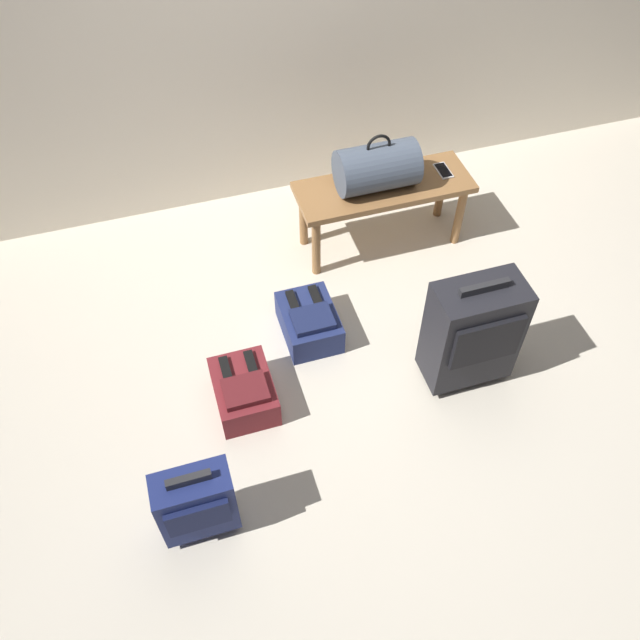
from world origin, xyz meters
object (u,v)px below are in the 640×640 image
suitcase_small_navy (196,503)px  cell_phone (443,171)px  suitcase_upright_charcoal (473,332)px  bench (383,194)px  backpack_maroon (244,391)px  duffel_bag_slate (377,167)px  backpack_navy (309,322)px

suitcase_small_navy → cell_phone: bearing=40.6°
suitcase_upright_charcoal → cell_phone: bearing=74.1°
cell_phone → suitcase_upright_charcoal: suitcase_upright_charcoal is taller
bench → suitcase_small_navy: size_ratio=2.17×
cell_phone → backpack_maroon: bearing=-147.3°
bench → cell_phone: cell_phone is taller
cell_phone → suitcase_upright_charcoal: (-0.30, -1.06, -0.10)m
suitcase_upright_charcoal → suitcase_small_navy: 1.49m
cell_phone → backpack_maroon: 1.71m
duffel_bag_slate → cell_phone: 0.44m
bench → backpack_maroon: bearing=-139.5°
suitcase_small_navy → backpack_maroon: 0.68m
backpack_maroon → suitcase_upright_charcoal: bearing=-8.3°
bench → suitcase_upright_charcoal: (0.06, -1.05, -0.02)m
cell_phone → backpack_navy: bearing=-149.5°
duffel_bag_slate → cell_phone: duffel_bag_slate is taller
suitcase_small_navy → backpack_navy: (0.75, 0.91, -0.15)m
backpack_navy → suitcase_small_navy: bearing=-129.7°
cell_phone → backpack_maroon: cell_phone is taller
suitcase_small_navy → suitcase_upright_charcoal: bearing=16.3°
duffel_bag_slate → cell_phone: (0.42, 0.01, -0.13)m
bench → cell_phone: bearing=2.3°
backpack_navy → backpack_maroon: (-0.43, -0.33, 0.00)m
suitcase_upright_charcoal → backpack_navy: bearing=143.9°
cell_phone → suitcase_small_navy: (-1.73, -1.48, -0.20)m
duffel_bag_slate → suitcase_small_navy: size_ratio=0.96×
cell_phone → suitcase_upright_charcoal: bearing=-105.9°
bench → suitcase_upright_charcoal: size_ratio=1.49×
backpack_maroon → suitcase_small_navy: bearing=-119.0°
cell_phone → backpack_navy: (-0.97, -0.58, -0.35)m
duffel_bag_slate → backpack_maroon: (-0.99, -0.89, -0.48)m
duffel_bag_slate → backpack_maroon: 1.41m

